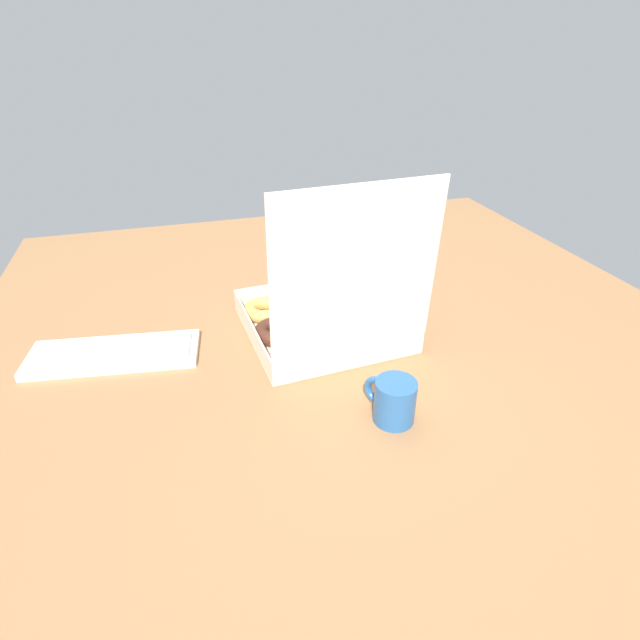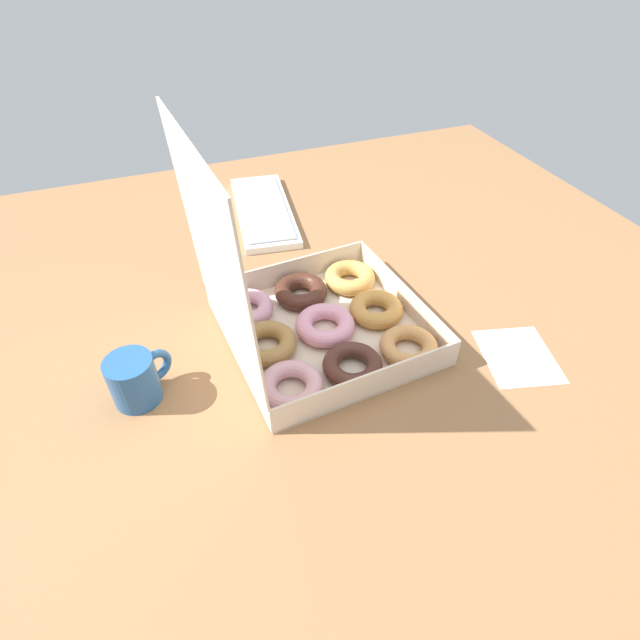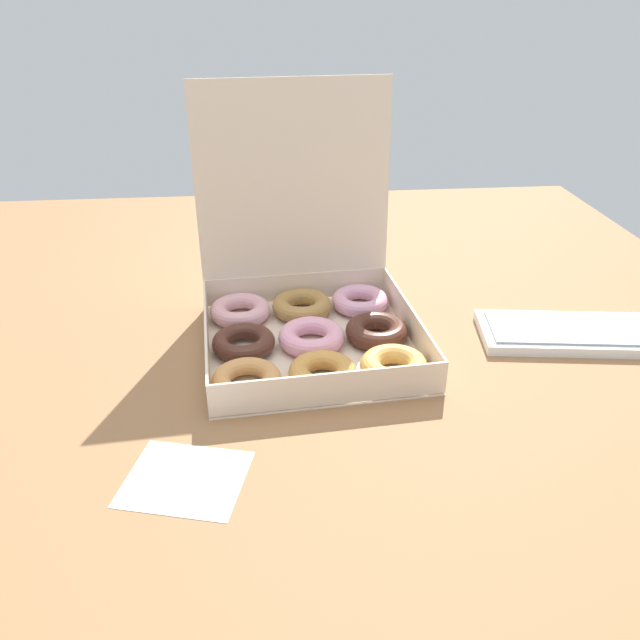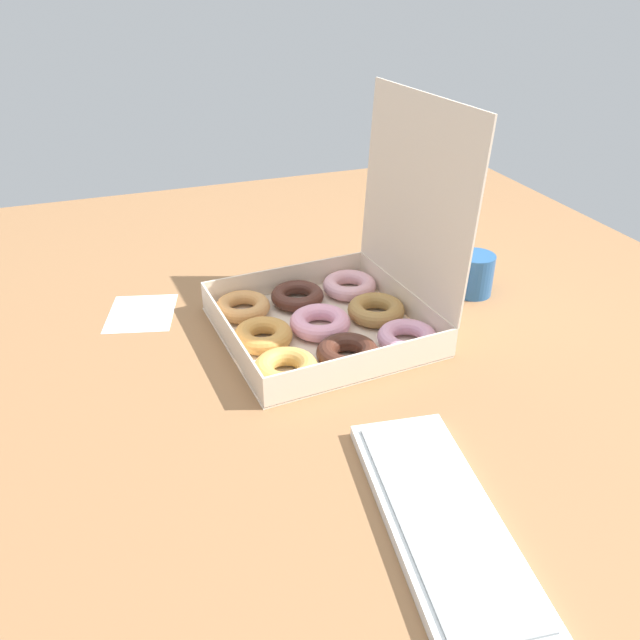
{
  "view_description": "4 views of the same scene",
  "coord_description": "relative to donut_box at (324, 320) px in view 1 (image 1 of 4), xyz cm",
  "views": [
    {
      "loc": [
        34.89,
        102.38,
        65.52
      ],
      "look_at": [
        5.36,
        0.81,
        3.37
      ],
      "focal_mm": 28.0,
      "sensor_mm": 36.0,
      "label": 1
    },
    {
      "loc": [
        -62.0,
        26.38,
        66.37
      ],
      "look_at": [
        4.55,
        1.11,
        3.75
      ],
      "focal_mm": 28.0,
      "sensor_mm": 36.0,
      "label": 2
    },
    {
      "loc": [
        -2.58,
        -93.06,
        56.1
      ],
      "look_at": [
        6.31,
        1.42,
        4.48
      ],
      "focal_mm": 35.0,
      "sensor_mm": 36.0,
      "label": 3
    },
    {
      "loc": [
        100.01,
        -34.41,
        61.56
      ],
      "look_at": [
        4.57,
        0.04,
        2.49
      ],
      "focal_mm": 35.0,
      "sensor_mm": 36.0,
      "label": 4
    }
  ],
  "objects": [
    {
      "name": "keyboard",
      "position": [
        49.12,
        -3.95,
        -3.18
      ],
      "size": [
        39.2,
        18.76,
        2.2
      ],
      "color": "white",
      "rests_on": "ground_plane"
    },
    {
      "name": "paper_napkin",
      "position": [
        -18.87,
        -33.6,
        -4.16
      ],
      "size": [
        17.79,
        16.2,
        0.15
      ],
      "primitive_type": "cube",
      "rotation": [
        0.0,
        0.0,
        -0.26
      ],
      "color": "white",
      "rests_on": "ground_plane"
    },
    {
      "name": "donut_box",
      "position": [
        0.0,
        0.0,
        0.0
      ],
      "size": [
        39.6,
        40.95,
        41.91
      ],
      "color": "beige",
      "rests_on": "ground_plane"
    },
    {
      "name": "ground_plane",
      "position": [
        -4.76,
        -2.33,
        -5.24
      ],
      "size": [
        180.0,
        180.0,
        2.0
      ],
      "primitive_type": "cube",
      "color": "#936640"
    },
    {
      "name": "coffee_mug",
      "position": [
        -3.85,
        32.98,
        0.26
      ],
      "size": [
        8.14,
        10.9,
        8.77
      ],
      "color": "#26568E",
      "rests_on": "ground_plane"
    }
  ]
}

